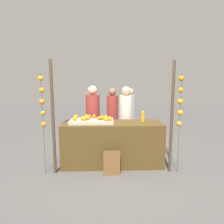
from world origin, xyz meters
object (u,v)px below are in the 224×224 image
object	(u,v)px
vendor_right	(126,122)
orange_1	(82,118)
chalkboard_sign	(112,163)
vendor_left	(93,122)
orange_0	(103,118)
stall_counter	(112,143)
juice_bottle	(143,117)

from	to	relation	value
vendor_right	orange_1	bearing A→B (deg)	-143.60
orange_1	chalkboard_sign	distance (m)	1.08
orange_1	vendor_left	world-z (taller)	vendor_left
orange_0	vendor_right	distance (m)	0.91
stall_counter	orange_0	bearing A→B (deg)	176.22
stall_counter	vendor_left	size ratio (longest dim) A/B	1.24
chalkboard_sign	vendor_left	world-z (taller)	vendor_left
orange_0	stall_counter	bearing A→B (deg)	-3.78
juice_bottle	chalkboard_sign	world-z (taller)	juice_bottle
orange_0	vendor_left	distance (m)	0.74
stall_counter	vendor_right	xyz separation A→B (m)	(0.36, 0.70, 0.31)
orange_0	vendor_left	bearing A→B (deg)	110.15
chalkboard_sign	vendor_right	world-z (taller)	vendor_right
chalkboard_sign	orange_1	bearing A→B (deg)	138.38
vendor_left	orange_0	bearing A→B (deg)	-69.85
stall_counter	chalkboard_sign	distance (m)	0.58
stall_counter	juice_bottle	bearing A→B (deg)	6.98
juice_bottle	vendor_left	size ratio (longest dim) A/B	0.14
stall_counter	orange_0	size ratio (longest dim) A/B	23.78
orange_1	juice_bottle	world-z (taller)	juice_bottle
juice_bottle	chalkboard_sign	size ratio (longest dim) A/B	0.47
chalkboard_sign	vendor_left	size ratio (longest dim) A/B	0.30
orange_0	vendor_right	xyz separation A→B (m)	(0.56, 0.68, -0.23)
orange_1	juice_bottle	distance (m)	1.27
orange_1	vendor_right	xyz separation A→B (m)	(0.97, 0.71, -0.23)
stall_counter	vendor_left	distance (m)	0.87
vendor_right	orange_0	bearing A→B (deg)	-129.14
juice_bottle	orange_1	bearing A→B (deg)	-175.59
juice_bottle	chalkboard_sign	distance (m)	1.19
orange_1	chalkboard_sign	size ratio (longest dim) A/B	0.16
orange_1	stall_counter	bearing A→B (deg)	1.65
stall_counter	vendor_left	xyz separation A→B (m)	(-0.44, 0.68, 0.32)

